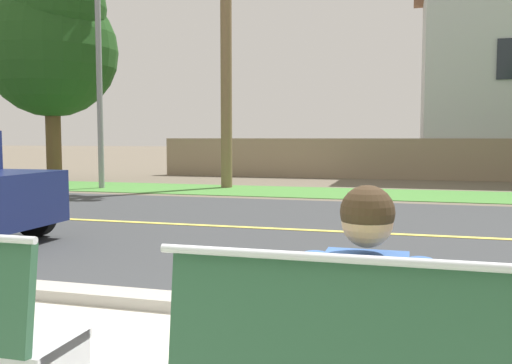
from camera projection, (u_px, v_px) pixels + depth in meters
name	position (u px, v px, depth m)	size (l,w,h in m)	color
ground_plane	(334.00, 218.00, 9.90)	(140.00, 140.00, 0.00)	#665B4C
curb_edge	(243.00, 308.00, 4.47)	(44.00, 0.30, 0.11)	#ADA89E
street_asphalt	(321.00, 231.00, 8.46)	(52.00, 8.00, 0.01)	#383A3D
road_centre_line	(321.00, 231.00, 8.46)	(48.00, 0.14, 0.01)	#E0CC4C
far_verge_grass	(356.00, 193.00, 14.05)	(48.00, 2.80, 0.02)	#478438
seated_person_blue	(367.00, 316.00, 2.37)	(0.52, 0.68, 1.25)	#333D56
streetlamp	(102.00, 31.00, 15.38)	(0.24, 2.10, 7.78)	gray
shade_tree_far_left	(53.00, 41.00, 17.28)	(4.17, 4.17, 6.88)	brown
garden_wall	(338.00, 158.00, 19.35)	(13.00, 0.36, 1.40)	gray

